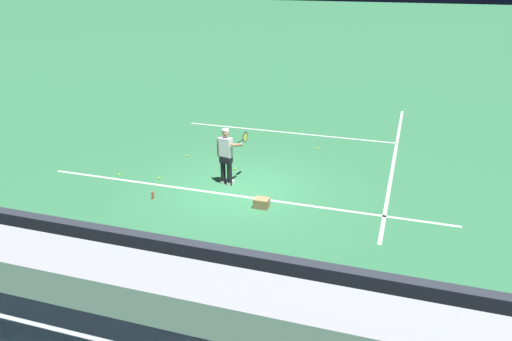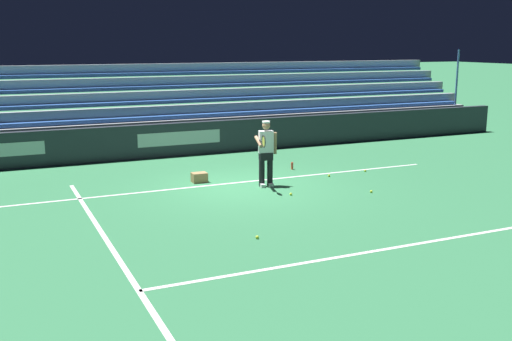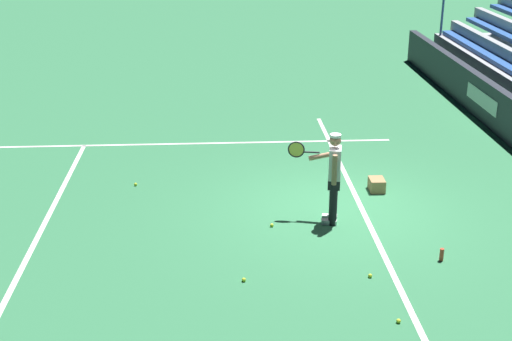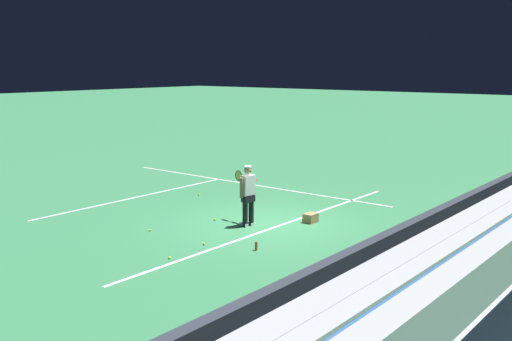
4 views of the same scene
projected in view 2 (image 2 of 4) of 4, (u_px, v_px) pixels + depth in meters
name	position (u px, v px, depth m)	size (l,w,h in m)	color
ground_plane	(245.00, 187.00, 15.60)	(160.00, 160.00, 0.00)	#337A4C
court_baseline_white	(237.00, 183.00, 16.05)	(12.00, 0.10, 0.01)	white
court_sideline_white	(119.00, 259.00, 10.38)	(0.10, 12.00, 0.01)	white
court_service_line_white	(366.00, 252.00, 10.70)	(8.22, 0.10, 0.01)	white
back_wall_sponsor_board	(186.00, 139.00, 19.87)	(26.28, 0.25, 1.10)	#2D333D
bleacher_stand	(167.00, 124.00, 21.82)	(24.96, 3.20, 3.40)	#9EA3A8
tennis_player	(266.00, 153.00, 15.46)	(0.70, 0.96, 1.71)	black
ball_box_cardboard	(199.00, 177.00, 16.08)	(0.40, 0.30, 0.26)	#A87F51
tennis_ball_toward_net	(257.00, 237.00, 11.45)	(0.07, 0.07, 0.07)	#CCE533
tennis_ball_midcourt	(291.00, 194.00, 14.70)	(0.07, 0.07, 0.07)	#CCE533
tennis_ball_far_right	(329.00, 176.00, 16.75)	(0.07, 0.07, 0.07)	#CCE533
tennis_ball_stray_back	(365.00, 171.00, 17.39)	(0.07, 0.07, 0.07)	#CCE533
tennis_ball_near_player	(371.00, 192.00, 14.96)	(0.07, 0.07, 0.07)	#CCE533
water_bottle	(292.00, 166.00, 17.69)	(0.07, 0.07, 0.22)	#EA4C33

